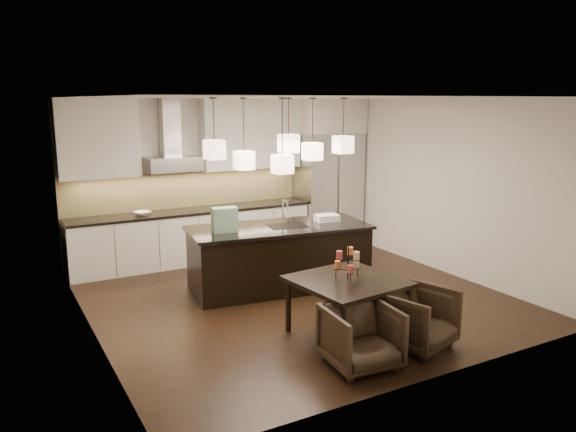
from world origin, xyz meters
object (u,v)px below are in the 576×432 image
island_body (279,258)px  dining_table (347,307)px  refrigerator (328,189)px  armchair_right (417,318)px  armchair_left (361,337)px

island_body → dining_table: bearing=-85.8°
refrigerator → island_body: refrigerator is taller
armchair_right → refrigerator: bearing=52.9°
island_body → dining_table: island_body is taller
island_body → armchair_left: (-0.46, -2.67, -0.12)m
refrigerator → dining_table: bearing=-120.0°
dining_table → refrigerator: bearing=53.9°
refrigerator → armchair_right: bearing=-110.9°
island_body → armchair_right: (0.38, -2.59, -0.11)m
armchair_right → armchair_left: bearing=169.8°
armchair_left → island_body: bearing=85.9°
island_body → armchair_right: bearing=-73.8°
refrigerator → armchair_right: (-1.71, -4.48, -0.73)m
dining_table → armchair_left: dining_table is taller
armchair_left → refrigerator: bearing=66.4°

